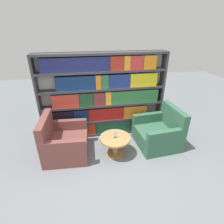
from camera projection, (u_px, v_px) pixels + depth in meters
name	position (u px, v px, depth m)	size (l,w,h in m)	color
ground_plane	(112.00, 166.00, 3.55)	(14.00, 14.00, 0.00)	slate
bookshelf	(103.00, 97.00, 4.21)	(2.98, 0.30, 2.05)	silver
armchair_left	(64.00, 143.00, 3.76)	(0.94, 0.98, 0.92)	brown
armchair_right	(159.00, 133.00, 4.10)	(0.97, 1.00, 0.92)	#336047
coffee_table	(115.00, 142.00, 3.73)	(0.65, 0.65, 0.45)	#AD7F4C
table_sign	(115.00, 135.00, 3.64)	(0.09, 0.06, 0.16)	black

